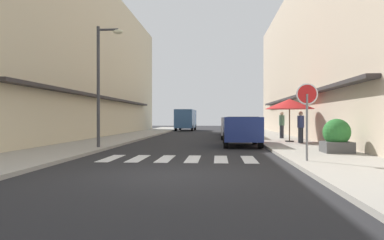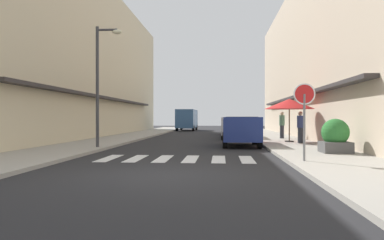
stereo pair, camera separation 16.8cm
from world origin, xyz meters
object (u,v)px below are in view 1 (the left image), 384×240
object	(u,v)px
parked_car_mid	(235,125)
parked_car_far	(232,124)
planter_corner	(337,137)
pedestrian_walking_far	(301,126)
parked_car_near	(241,128)
delivery_van	(186,118)
round_street_sign	(307,102)
street_lamp	(102,73)
pedestrian_walking_near	(282,124)
cafe_umbrella	(290,104)

from	to	relation	value
parked_car_mid	parked_car_far	distance (m)	6.16
planter_corner	pedestrian_walking_far	world-z (taller)	pedestrian_walking_far
parked_car_near	parked_car_mid	size ratio (longest dim) A/B	0.97
delivery_van	round_street_sign	xyz separation A→B (m)	(6.33, -29.37, 0.49)
street_lamp	pedestrian_walking_near	world-z (taller)	street_lamp
parked_car_far	delivery_van	size ratio (longest dim) A/B	0.74
street_lamp	planter_corner	distance (m)	10.08
parked_car_near	parked_car_mid	bearing A→B (deg)	90.00
parked_car_near	planter_corner	bearing A→B (deg)	-52.93
parked_car_near	pedestrian_walking_far	size ratio (longest dim) A/B	2.55
planter_corner	parked_car_near	bearing A→B (deg)	127.07
parked_car_near	street_lamp	world-z (taller)	street_lamp
parked_car_mid	pedestrian_walking_near	distance (m)	3.10
parked_car_far	round_street_sign	world-z (taller)	round_street_sign
round_street_sign	street_lamp	world-z (taller)	street_lamp
parked_car_mid	cafe_umbrella	size ratio (longest dim) A/B	1.61
cafe_umbrella	pedestrian_walking_near	distance (m)	3.54
round_street_sign	cafe_umbrella	size ratio (longest dim) A/B	0.88
parked_car_mid	parked_car_near	bearing A→B (deg)	-90.00
cafe_umbrella	parked_car_near	bearing A→B (deg)	-147.08
street_lamp	pedestrian_walking_far	bearing A→B (deg)	19.38
parked_car_mid	pedestrian_walking_far	size ratio (longest dim) A/B	2.63
parked_car_far	delivery_van	world-z (taller)	delivery_van
parked_car_mid	round_street_sign	xyz separation A→B (m)	(1.52, -13.26, 0.98)
round_street_sign	planter_corner	bearing A→B (deg)	57.16
parked_car_far	cafe_umbrella	size ratio (longest dim) A/B	1.52
delivery_van	cafe_umbrella	xyz separation A→B (m)	(7.53, -20.60, 0.76)
parked_car_far	street_lamp	world-z (taller)	street_lamp
round_street_sign	pedestrian_walking_far	world-z (taller)	round_street_sign
parked_car_near	parked_car_far	xyz separation A→B (m)	(-0.00, 12.41, -0.00)
delivery_van	street_lamp	size ratio (longest dim) A/B	1.02
delivery_van	planter_corner	world-z (taller)	delivery_van
parked_car_far	round_street_sign	distance (m)	19.50
round_street_sign	pedestrian_walking_near	world-z (taller)	round_street_sign
parked_car_near	parked_car_far	world-z (taller)	same
parked_car_near	planter_corner	distance (m)	5.41
planter_corner	pedestrian_walking_far	size ratio (longest dim) A/B	0.78
delivery_van	round_street_sign	bearing A→B (deg)	-77.83
street_lamp	planter_corner	world-z (taller)	street_lamp
delivery_van	pedestrian_walking_far	xyz separation A→B (m)	(7.92, -21.51, -0.43)
planter_corner	pedestrian_walking_near	world-z (taller)	pedestrian_walking_near
delivery_van	planter_corner	bearing A→B (deg)	-73.15
cafe_umbrella	planter_corner	bearing A→B (deg)	-84.85
parked_car_mid	pedestrian_walking_far	world-z (taller)	pedestrian_walking_far
parked_car_near	parked_car_far	size ratio (longest dim) A/B	1.02
parked_car_mid	street_lamp	distance (m)	11.01
round_street_sign	cafe_umbrella	bearing A→B (deg)	82.23
parked_car_mid	delivery_van	bearing A→B (deg)	106.65
street_lamp	pedestrian_walking_near	size ratio (longest dim) A/B	3.16
pedestrian_walking_near	delivery_van	bearing A→B (deg)	-36.38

